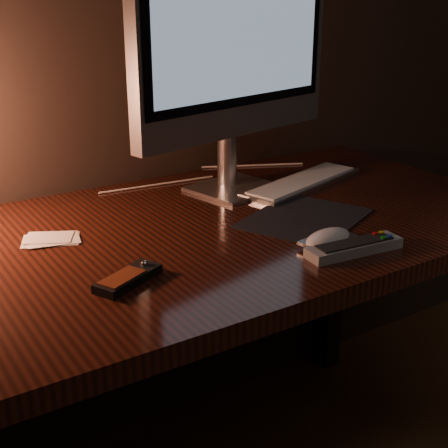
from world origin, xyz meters
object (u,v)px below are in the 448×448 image
mouse (328,240)px  media_remote (128,278)px  monitor (237,33)px  keyboard (303,182)px  tv_remote (354,247)px  desk (160,277)px

mouse → media_remote: media_remote is taller
monitor → keyboard: (0.17, -0.05, -0.36)m
keyboard → mouse: size_ratio=3.43×
keyboard → media_remote: size_ratio=2.82×
media_remote → tv_remote: size_ratio=0.69×
desk → keyboard: 0.46m
media_remote → tv_remote: 0.42m
monitor → mouse: size_ratio=5.58×
desk → tv_remote: size_ratio=8.03×
desk → mouse: (0.22, -0.29, 0.14)m
monitor → tv_remote: monitor is taller
tv_remote → keyboard: bearing=68.7°
tv_remote → media_remote: bearing=170.4°
tv_remote → desk: bearing=129.8°
monitor → mouse: (-0.05, -0.39, -0.36)m
mouse → media_remote: bearing=160.9°
desk → mouse: size_ratio=14.21×
keyboard → desk: bearing=169.7°
desk → tv_remote: tv_remote is taller
monitor → keyboard: monitor is taller
keyboard → media_remote: 0.67m
desk → mouse: 0.39m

